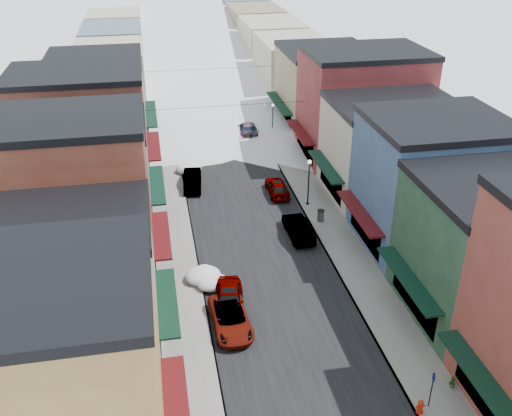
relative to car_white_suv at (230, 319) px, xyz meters
name	(u,v)px	position (x,y,z in m)	size (l,w,h in m)	color
road	(207,105)	(3.70, 46.72, -0.70)	(10.00, 160.00, 0.01)	black
sidewalk_left	(158,107)	(-2.90, 46.72, -0.63)	(3.20, 160.00, 0.15)	gray
sidewalk_right	(254,102)	(10.30, 46.72, -0.63)	(3.20, 160.00, 0.15)	gray
curb_left	(170,106)	(-1.35, 46.72, -0.63)	(0.10, 160.00, 0.15)	slate
curb_right	(243,102)	(8.75, 46.72, -0.63)	(0.10, 160.00, 0.15)	slate
bldg_l_yellow	(43,388)	(-9.49, -9.28, 5.05)	(11.30, 8.70, 11.50)	tan
bldg_l_cream	(67,291)	(-9.49, -0.78, 4.05)	(11.30, 8.20, 9.50)	#B6B093
bldg_l_brick_near	(67,205)	(-9.99, 7.22, 5.55)	(12.30, 8.20, 12.50)	brown
bldg_l_grayblue	(87,176)	(-9.49, 15.72, 3.80)	(11.30, 9.20, 9.00)	slate
bldg_l_brick_far	(82,128)	(-10.49, 24.72, 4.80)	(13.30, 9.20, 11.00)	brown
bldg_l_tan	(99,101)	(-9.49, 34.72, 4.30)	(11.30, 11.20, 10.00)	#968662
bldg_r_green	(493,249)	(16.89, -1.28, 4.05)	(11.30, 9.20, 9.50)	#1F412A
bldg_r_blue	(431,183)	(16.89, 7.72, 4.55)	(11.30, 9.20, 10.50)	#355178
bldg_r_cream	(390,148)	(17.39, 16.72, 3.80)	(12.30, 9.20, 9.00)	beige
bldg_r_brick_far	(362,105)	(17.89, 25.72, 5.05)	(13.30, 9.20, 11.50)	maroon
bldg_r_tan	(325,88)	(16.89, 35.72, 4.05)	(11.30, 11.20, 9.50)	#90815E
distant_blocks	(191,40)	(3.70, 69.72, 3.29)	(34.00, 55.00, 8.00)	gray
overhead_cables	(217,85)	(3.70, 34.22, 5.49)	(16.40, 15.04, 0.04)	black
car_white_suv	(230,319)	(0.00, 0.00, 0.00)	(2.34, 5.08, 1.41)	silver
car_silver_sedan	(229,300)	(0.20, 1.85, 0.11)	(1.92, 4.77, 1.63)	gray
car_dark_hatch	(192,180)	(-0.53, 21.18, 0.07)	(1.65, 4.72, 1.56)	black
car_silver_wagon	(179,121)	(-0.60, 38.44, 0.09)	(2.22, 5.47, 1.59)	gray
car_green_sedan	(298,228)	(7.20, 10.33, 0.10)	(1.70, 4.87, 1.60)	black
car_gray_suv	(277,187)	(7.20, 18.25, 0.05)	(1.78, 4.42, 1.51)	gray
car_black_sedan	(248,129)	(7.21, 34.16, 0.09)	(2.22, 5.47, 1.59)	black
car_lane_silver	(209,122)	(3.03, 37.62, 0.06)	(1.81, 4.49, 1.53)	#94989C
car_lane_white	(209,79)	(5.25, 56.79, 0.11)	(2.72, 5.89, 1.64)	#BDBDC0
fire_hydrant	(420,407)	(8.90, -8.99, -0.15)	(0.51, 0.39, 0.88)	red
parking_sign	(432,387)	(9.57, -8.68, 0.85)	(0.07, 0.33, 2.41)	black
trash_can	(321,216)	(9.67, 12.23, -0.03)	(0.61, 0.61, 1.04)	#525556
streetlamp_near	(309,177)	(9.41, 15.46, 2.19)	(0.36, 0.36, 4.36)	black
streetlamp_far	(273,116)	(9.99, 33.20, 1.87)	(0.32, 0.32, 3.85)	black
planter_far	(452,382)	(11.50, -7.61, -0.23)	(0.37, 0.37, 0.66)	#315225
snow_pile_near	(213,282)	(-0.58, 4.57, -0.24)	(2.29, 2.61, 0.97)	white
snow_pile_mid	(203,275)	(-1.18, 5.50, -0.18)	(2.58, 2.79, 1.09)	white
snow_pile_far	(189,168)	(-0.58, 24.67, -0.18)	(2.61, 2.80, 1.10)	white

